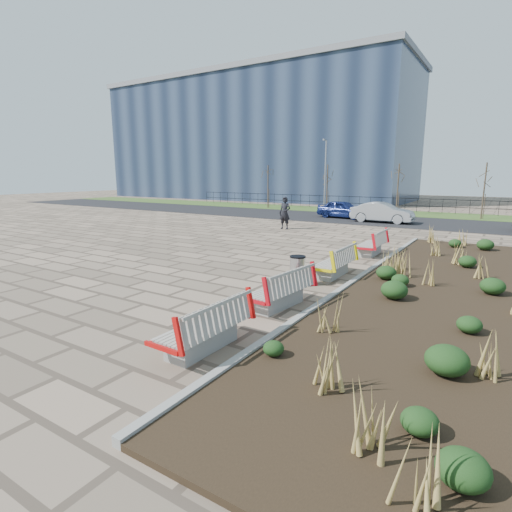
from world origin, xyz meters
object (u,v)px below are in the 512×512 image
Objects in this scene: bench_b at (278,288)px; bench_d at (370,243)px; car_blue at (343,209)px; lamp_west at (325,176)px; litter_bin at (297,271)px; bench_a at (202,325)px; bench_c at (333,261)px; pedestrian at (285,213)px; car_silver at (382,212)px.

bench_b and bench_d have the same top height.
car_blue is 0.63× the size of lamp_west.
bench_d is at bearing 85.22° from litter_bin.
bench_a is at bearing -158.50° from car_blue.
bench_c is at bearing 73.11° from litter_bin.
bench_c reaches higher than litter_bin.
pedestrian reaches higher than bench_d.
pedestrian reaches higher than car_blue.
bench_d is 0.35× the size of lamp_west.
car_blue is (-5.81, 16.64, 0.17)m from bench_c.
bench_b is 0.55× the size of car_blue.
lamp_west reaches higher than bench_d.
car_silver is at bearing 97.03° from litter_bin.
bench_c is 2.41× the size of litter_bin.
bench_b is 14.36m from pedestrian.
lamp_west is (-9.00, 20.74, 2.54)m from bench_c.
bench_d is at bearing 91.34° from bench_a.
pedestrian is 12.04m from lamp_west.
bench_b is at bearing -156.56° from car_blue.
lamp_west is (-9.00, 24.35, 2.54)m from bench_b.
car_blue is (-5.81, 20.24, 0.17)m from bench_b.
car_silver is at bearing 98.02° from bench_a.
bench_a is at bearing -174.38° from car_silver.
litter_bin is at bearing 109.66° from bench_b.
car_blue is at bearing -52.14° from lamp_west.
car_blue is at bearing 113.99° from bench_d.
pedestrian is (-6.65, 9.12, 0.46)m from bench_c.
car_blue reaches higher than bench_b.
bench_a is 10.66m from bench_d.
bench_b is at bearing -89.82° from bench_c.
bench_d is 8.32m from pedestrian.
bench_b is at bearing -90.93° from bench_d.
litter_bin is 12.35m from pedestrian.
bench_b is 0.51× the size of car_silver.
bench_a is 0.51× the size of car_silver.
bench_c is at bearing 96.50° from bench_b.
bench_d is (0.00, 4.13, 0.00)m from bench_c.
lamp_west is at bearing 117.53° from bench_d.
car_silver reaches higher than car_blue.
bench_a and bench_c have the same top height.
lamp_west is at bearing 109.60° from bench_a.
pedestrian reaches higher than car_silver.
lamp_west is (-9.00, 27.27, 2.54)m from bench_a.
lamp_west reaches higher than bench_c.
bench_b is 3.61m from bench_c.
bench_d is 0.55× the size of car_blue.
bench_d is 5.72m from litter_bin.
bench_c is 1.09× the size of pedestrian.
bench_a is 1.00× the size of bench_b.
car_blue reaches higher than bench_d.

